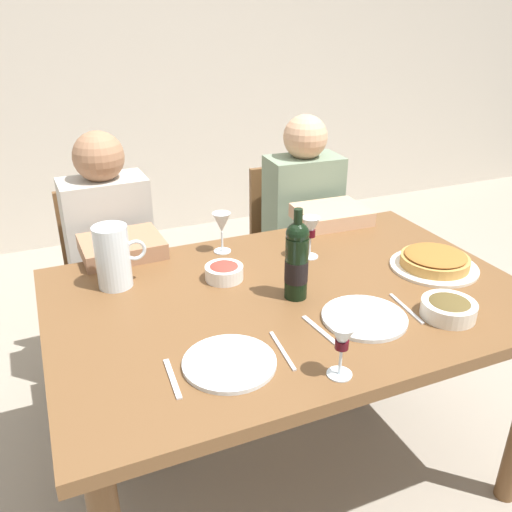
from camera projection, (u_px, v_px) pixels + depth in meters
ground_plane at (285, 468)px, 2.02m from camera, size 8.00×8.00×0.00m
back_wall at (123, 37)px, 3.55m from camera, size 8.00×0.10×2.80m
dining_table at (290, 318)px, 1.74m from camera, size 1.50×1.00×0.76m
wine_bottle at (297, 260)px, 1.63m from camera, size 0.07×0.07×0.29m
water_pitcher at (114, 260)px, 1.71m from camera, size 0.16×0.11×0.21m
baked_tart at (435, 261)px, 1.85m from camera, size 0.30×0.30×0.06m
salad_bowl at (224, 271)px, 1.78m from camera, size 0.13×0.13×0.06m
olive_bowl at (449, 308)px, 1.56m from camera, size 0.16×0.16×0.06m
wine_glass_left_diner at (342, 341)px, 1.28m from camera, size 0.06×0.06×0.14m
wine_glass_right_diner at (311, 230)px, 1.90m from camera, size 0.07×0.07×0.15m
wine_glass_centre at (222, 224)px, 1.94m from camera, size 0.07×0.07×0.15m
dinner_plate_left_setting at (229, 363)px, 1.36m from camera, size 0.24×0.24×0.01m
dinner_plate_right_setting at (364, 318)px, 1.55m from camera, size 0.25×0.25×0.01m
fork_left_setting at (172, 378)px, 1.31m from camera, size 0.02×0.16×0.00m
knife_left_setting at (282, 350)px, 1.41m from camera, size 0.03×0.18×0.00m
knife_right_setting at (406, 308)px, 1.61m from camera, size 0.03×0.18×0.00m
spoon_right_setting at (319, 330)px, 1.50m from camera, size 0.03×0.16×0.00m
chair_left at (110, 272)px, 2.41m from camera, size 0.41×0.41×0.87m
diner_left at (118, 270)px, 2.16m from camera, size 0.35×0.51×1.16m
chair_right at (290, 242)px, 2.72m from camera, size 0.42×0.42×0.87m
diner_right at (312, 238)px, 2.47m from camera, size 0.35×0.51×1.16m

